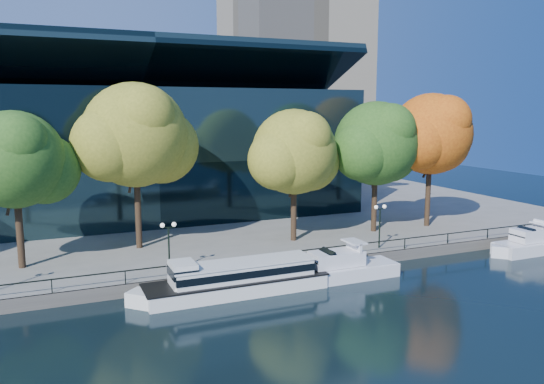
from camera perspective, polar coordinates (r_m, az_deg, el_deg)
name	(u,v)px	position (r m, az deg, el deg)	size (l,w,h in m)	color
ground	(268,292)	(40.76, -0.45, -10.72)	(160.00, 160.00, 0.00)	black
promenade	(166,206)	(74.49, -11.33, -1.49)	(90.00, 67.08, 1.00)	slate
railing	(252,256)	(43.05, -2.14, -6.94)	(88.20, 0.08, 0.99)	black
convention_building	(140,151)	(68.28, -14.02, 4.27)	(50.00, 24.57, 21.43)	black
office_tower	(293,1)	(101.91, 2.27, 19.81)	(22.50, 22.50, 65.90)	gray
tour_boat	(233,278)	(40.13, -4.27, -9.22)	(15.15, 3.38, 2.87)	white
cruiser_near	(337,268)	(43.62, 6.99, -8.13)	(10.63, 2.74, 3.08)	white
cruiser_far	(531,243)	(56.79, 26.08, -4.96)	(9.41, 2.61, 3.07)	white
tree_1	(17,162)	(46.25, -25.77, 2.95)	(9.63, 7.90, 12.63)	black
tree_2	(137,137)	(49.27, -14.27, 5.73)	(11.76, 9.64, 15.10)	black
tree_3	(296,154)	(50.78, 2.59, 4.14)	(10.19, 8.36, 12.74)	black
tree_4	(378,145)	(55.75, 11.31, 4.95)	(10.79, 8.85, 13.52)	black
tree_5	(432,136)	(59.73, 16.87, 5.81)	(10.87, 8.91, 14.41)	black
lamp_1	(169,236)	(41.93, -11.07, -4.65)	(1.26, 0.36, 4.03)	black
lamp_2	(380,216)	(49.65, 11.53, -2.56)	(1.26, 0.36, 4.03)	black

